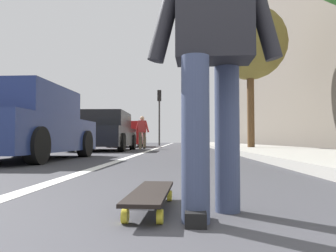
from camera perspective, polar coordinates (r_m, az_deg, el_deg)
ground_plane at (r=10.78m, az=1.44°, el=-4.60°), size 80.00×80.00×0.00m
lane_stripe_white at (r=20.81m, az=-1.01°, el=-3.56°), size 52.00×0.16×0.01m
sidewalk_curb at (r=19.02m, az=11.69°, el=-3.42°), size 52.00×3.20×0.13m
building_facade at (r=24.21m, az=17.20°, el=10.85°), size 40.00×1.20×11.86m
skateboard at (r=1.93m, az=-3.00°, el=-11.67°), size 0.85×0.23×0.11m
skater_person at (r=1.83m, az=7.78°, el=14.53°), size 0.45×0.72×1.64m
parked_car_near at (r=7.27m, az=-23.43°, el=0.12°), size 4.06×1.93×1.47m
parked_car_mid at (r=13.01m, az=-10.86°, el=-1.03°), size 4.43×2.02×1.49m
parked_car_far at (r=19.86m, az=-7.00°, el=-1.56°), size 4.62×2.06×1.48m
traffic_light at (r=24.15m, az=-1.51°, el=3.28°), size 0.33×0.28×4.06m
street_tree_mid at (r=13.63m, az=13.99°, el=13.64°), size 2.85×2.85×5.62m
pedestrian_distant at (r=15.30m, az=-4.48°, el=-0.72°), size 0.42×0.66×1.51m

